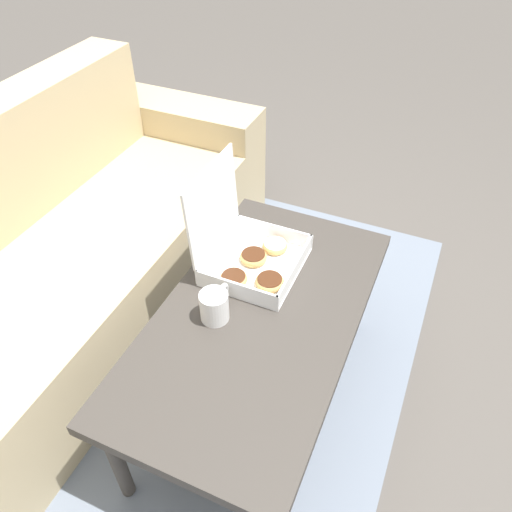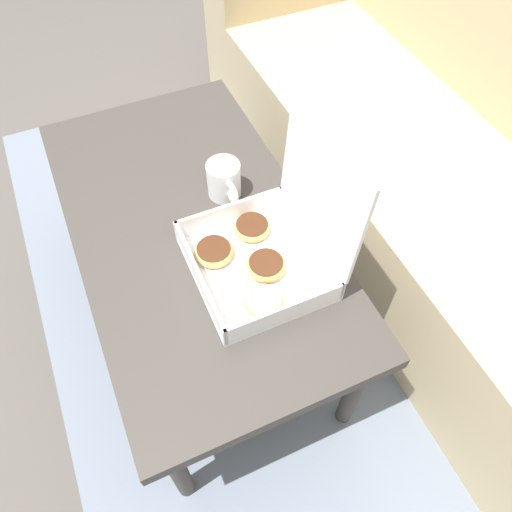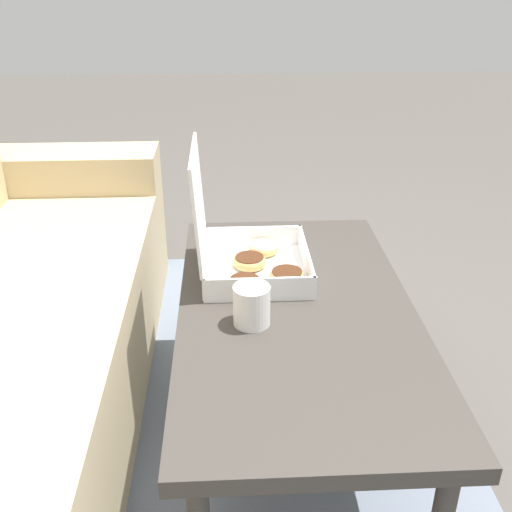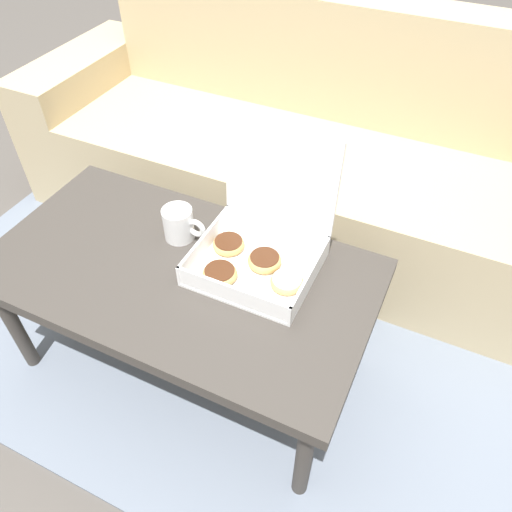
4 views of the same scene
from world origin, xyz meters
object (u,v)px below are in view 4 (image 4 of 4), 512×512
couch (293,158)px  coffee_mug (180,224)px  coffee_table (180,280)px  pastry_box (258,245)px

couch → coffee_mug: size_ratio=16.44×
coffee_table → coffee_mug: bearing=117.8°
pastry_box → coffee_table: bearing=-147.4°
pastry_box → coffee_mug: pastry_box is taller
coffee_table → pastry_box: (0.19, 0.12, 0.11)m
couch → coffee_mug: 0.77m
coffee_table → coffee_mug: (-0.06, 0.12, 0.10)m
coffee_table → coffee_mug: size_ratio=8.13×
coffee_table → couch: bearing=90.0°
pastry_box → couch: bearing=104.4°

